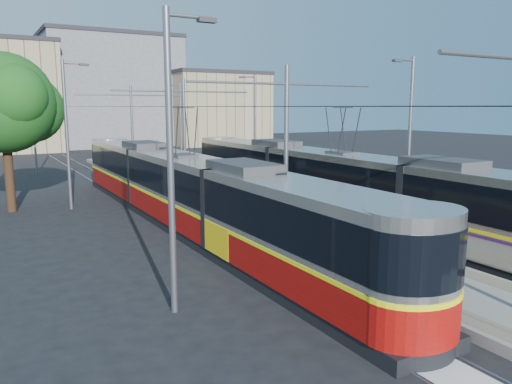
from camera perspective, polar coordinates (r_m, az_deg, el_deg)
ground at (r=16.73m, az=18.69°, el=-10.15°), size 160.00×160.00×0.00m
platform at (r=30.31m, az=-5.93°, el=-0.57°), size 4.00×50.00×0.30m
tactile_strip_left at (r=29.74m, az=-8.49°, el=-0.52°), size 0.70×50.00×0.01m
tactile_strip_right at (r=30.88m, az=-3.47°, el=-0.06°), size 0.70×50.00×0.01m
rails at (r=30.33m, az=-5.92°, el=-0.83°), size 8.71×70.00×0.03m
track_arrow at (r=12.41m, az=17.85°, el=-17.27°), size 1.20×5.00×0.01m
tram_left at (r=23.33m, az=-8.26°, el=0.17°), size 2.43×29.72×5.50m
tram_right at (r=24.76m, az=9.68°, el=1.03°), size 2.43×30.02×5.50m
catenary at (r=27.26m, az=-3.65°, el=7.57°), size 9.20×70.00×7.00m
street_lamps at (r=33.55m, az=-8.83°, el=7.29°), size 15.18×38.22×8.00m
shelter at (r=26.52m, az=0.38°, el=0.99°), size 0.82×1.15×2.32m
tree at (r=29.48m, az=-26.28°, el=8.93°), size 5.74×5.31×8.34m
building_centre at (r=76.49m, az=-16.36°, el=11.02°), size 18.36×14.28×15.54m
building_right at (r=75.43m, az=-4.64°, el=9.52°), size 14.28×10.20×10.61m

